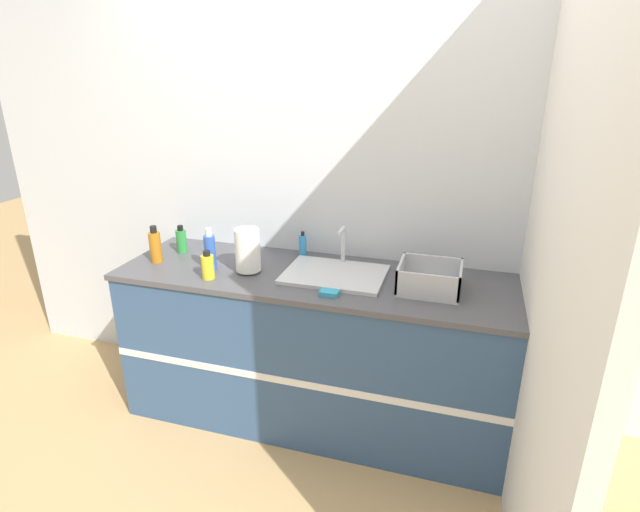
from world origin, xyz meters
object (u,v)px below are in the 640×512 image
object	(u,v)px
bottle_yellow	(208,266)
bottle_amber	(155,246)
paper_towel_roll	(248,250)
bottle_blue	(210,252)
bottle_green	(181,240)
soap_dispenser	(303,246)
dish_rack	(429,281)
sink	(335,273)

from	to	relation	value
bottle_yellow	bottle_amber	world-z (taller)	bottle_amber
paper_towel_roll	bottle_blue	xyz separation A→B (m)	(-0.21, -0.03, -0.02)
bottle_yellow	bottle_green	distance (m)	0.46
bottle_amber	soap_dispenser	size ratio (longest dim) A/B	1.39
dish_rack	bottle_amber	size ratio (longest dim) A/B	1.42
bottle_yellow	bottle_green	xyz separation A→B (m)	(-0.34, 0.31, 0.00)
paper_towel_roll	sink	bearing A→B (deg)	9.99
sink	soap_dispenser	world-z (taller)	sink
dish_rack	bottle_blue	distance (m)	1.16
paper_towel_roll	bottle_blue	size ratio (longest dim) A/B	1.02
bottle_green	soap_dispenser	distance (m)	0.72
paper_towel_roll	bottle_amber	size ratio (longest dim) A/B	1.13
paper_towel_roll	bottle_yellow	size ratio (longest dim) A/B	1.57
dish_rack	bottle_amber	xyz separation A→B (m)	(-1.50, -0.06, 0.04)
sink	bottle_yellow	bearing A→B (deg)	-160.32
bottle_yellow	bottle_green	world-z (taller)	bottle_green
bottle_amber	bottle_green	distance (m)	0.19
bottle_amber	soap_dispenser	distance (m)	0.82
sink	dish_rack	world-z (taller)	sink
paper_towel_roll	bottle_green	size ratio (longest dim) A/B	1.47
bottle_blue	bottle_green	bearing A→B (deg)	146.54
bottle_amber	bottle_green	xyz separation A→B (m)	(0.05, 0.18, -0.02)
bottle_yellow	bottle_blue	bearing A→B (deg)	111.48
bottle_blue	soap_dispenser	world-z (taller)	bottle_blue
bottle_amber	bottle_green	size ratio (longest dim) A/B	1.29
dish_rack	bottle_green	world-z (taller)	bottle_green
paper_towel_roll	soap_dispenser	xyz separation A→B (m)	(0.21, 0.30, -0.05)
paper_towel_roll	soap_dispenser	world-z (taller)	paper_towel_roll
dish_rack	soap_dispenser	world-z (taller)	soap_dispenser
bottle_blue	soap_dispenser	bearing A→B (deg)	38.66
bottle_yellow	bottle_amber	bearing A→B (deg)	162.44
paper_towel_roll	dish_rack	size ratio (longest dim) A/B	0.80
sink	dish_rack	size ratio (longest dim) A/B	1.75
bottle_yellow	sink	bearing A→B (deg)	19.68
sink	bottle_green	xyz separation A→B (m)	(-0.96, 0.09, 0.06)
paper_towel_roll	bottle_blue	world-z (taller)	paper_towel_roll
bottle_amber	dish_rack	bearing A→B (deg)	2.36
bottle_amber	bottle_green	bearing A→B (deg)	74.66
dish_rack	bottle_amber	world-z (taller)	bottle_amber
soap_dispenser	bottle_blue	bearing A→B (deg)	-141.34
sink	paper_towel_roll	bearing A→B (deg)	-170.01
sink	bottle_yellow	xyz separation A→B (m)	(-0.62, -0.22, 0.05)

